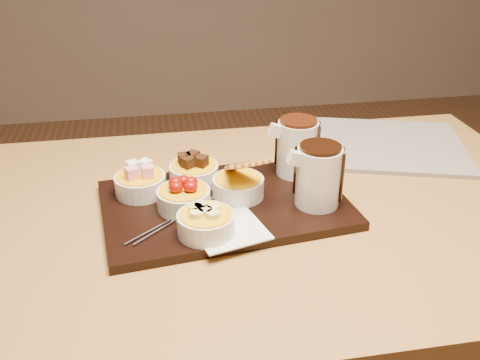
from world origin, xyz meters
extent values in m
cube|color=#A2773C|center=(0.00, 0.00, 0.73)|extent=(1.20, 0.80, 0.04)
cylinder|color=#A2773C|center=(-0.54, 0.34, 0.35)|extent=(0.06, 0.06, 0.71)
cylinder|color=#A2773C|center=(0.54, 0.34, 0.35)|extent=(0.06, 0.06, 0.71)
cube|color=black|center=(-0.09, 0.00, 0.76)|extent=(0.49, 0.35, 0.02)
cube|color=white|center=(-0.10, -0.10, 0.77)|extent=(0.15, 0.15, 0.00)
cylinder|color=silver|center=(-0.25, 0.06, 0.79)|extent=(0.10, 0.10, 0.04)
cylinder|color=silver|center=(-0.14, 0.09, 0.79)|extent=(0.10, 0.10, 0.04)
cylinder|color=silver|center=(-0.17, -0.01, 0.79)|extent=(0.10, 0.10, 0.04)
cylinder|color=silver|center=(-0.07, 0.02, 0.79)|extent=(0.10, 0.10, 0.04)
cylinder|color=silver|center=(-0.14, -0.10, 0.79)|extent=(0.10, 0.10, 0.04)
cylinder|color=silver|center=(0.08, -0.04, 0.83)|extent=(0.09, 0.09, 0.11)
cylinder|color=silver|center=(0.07, 0.09, 0.83)|extent=(0.09, 0.09, 0.11)
cube|color=beige|center=(0.32, 0.23, 0.76)|extent=(0.45, 0.40, 0.01)
camera|label=1|loc=(-0.22, -0.88, 1.29)|focal=40.00mm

